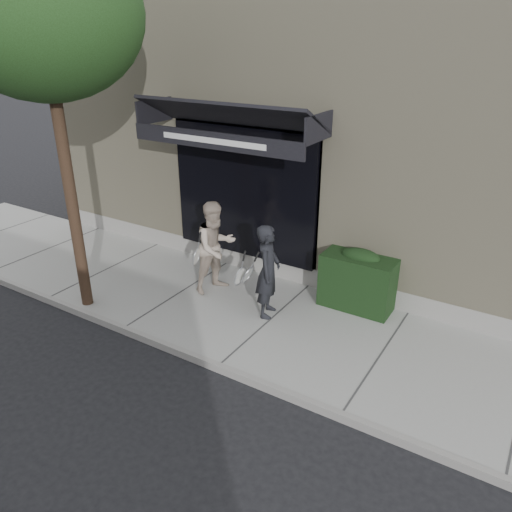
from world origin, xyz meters
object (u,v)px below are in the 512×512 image
Objects in this scene: hedge at (358,280)px; pedestrian_front at (268,271)px; pedestrian_back at (216,247)px; street_tree at (42,14)px.

pedestrian_front is (-1.25, -1.11, 0.31)m from hedge.
pedestrian_front reaches higher than hedge.
pedestrian_back is at bearing 167.62° from pedestrian_front.
pedestrian_back is at bearing -162.30° from hedge.
hedge is at bearing 30.67° from street_tree.
hedge is at bearing 17.70° from pedestrian_back.
street_tree is at bearing -149.33° from hedge.
pedestrian_front is 1.35m from pedestrian_back.
street_tree is 4.66m from pedestrian_back.
hedge is 0.21× the size of street_tree.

